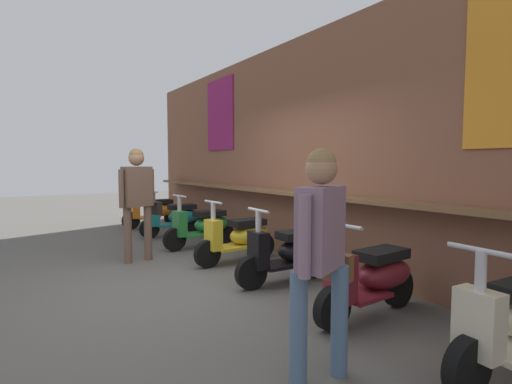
{
  "coord_description": "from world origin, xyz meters",
  "views": [
    {
      "loc": [
        4.37,
        -1.94,
        1.5
      ],
      "look_at": [
        -0.74,
        1.44,
        1.06
      ],
      "focal_mm": 27.05,
      "sensor_mm": 36.0,
      "label": 1
    }
  ],
  "objects_px": {
    "scooter_maroon": "(374,277)",
    "scooter_green": "(204,226)",
    "scooter_orange": "(156,211)",
    "scooter_yellow": "(241,237)",
    "scooter_teal": "(177,217)",
    "shopper_browsing": "(138,192)",
    "scooter_black": "(291,252)",
    "shopper_with_handbag": "(321,243)"
  },
  "relations": [
    {
      "from": "scooter_maroon",
      "to": "shopper_with_handbag",
      "type": "xyz_separation_m",
      "value": [
        0.56,
        -1.23,
        0.58
      ]
    },
    {
      "from": "scooter_orange",
      "to": "scooter_green",
      "type": "distance_m",
      "value": 2.64
    },
    {
      "from": "scooter_maroon",
      "to": "scooter_orange",
      "type": "bearing_deg",
      "value": -92.46
    },
    {
      "from": "scooter_orange",
      "to": "scooter_yellow",
      "type": "xyz_separation_m",
      "value": [
        3.92,
        -0.0,
        0.0
      ]
    },
    {
      "from": "scooter_orange",
      "to": "scooter_green",
      "type": "bearing_deg",
      "value": 90.84
    },
    {
      "from": "scooter_green",
      "to": "scooter_black",
      "type": "relative_size",
      "value": 1.0
    },
    {
      "from": "scooter_yellow",
      "to": "shopper_browsing",
      "type": "height_order",
      "value": "shopper_browsing"
    },
    {
      "from": "scooter_teal",
      "to": "shopper_browsing",
      "type": "distance_m",
      "value": 2.24
    },
    {
      "from": "shopper_with_handbag",
      "to": "shopper_browsing",
      "type": "xyz_separation_m",
      "value": [
        -3.98,
        -0.07,
        0.1
      ]
    },
    {
      "from": "scooter_maroon",
      "to": "scooter_green",
      "type": "bearing_deg",
      "value": -92.46
    },
    {
      "from": "scooter_yellow",
      "to": "scooter_black",
      "type": "height_order",
      "value": "same"
    },
    {
      "from": "scooter_teal",
      "to": "scooter_orange",
      "type": "bearing_deg",
      "value": -87.78
    },
    {
      "from": "scooter_yellow",
      "to": "shopper_browsing",
      "type": "distance_m",
      "value": 1.71
    },
    {
      "from": "scooter_teal",
      "to": "scooter_green",
      "type": "bearing_deg",
      "value": 92.22
    },
    {
      "from": "scooter_maroon",
      "to": "shopper_browsing",
      "type": "xyz_separation_m",
      "value": [
        -3.42,
        -1.3,
        0.68
      ]
    },
    {
      "from": "shopper_browsing",
      "to": "shopper_with_handbag",
      "type": "bearing_deg",
      "value": 167.16
    },
    {
      "from": "shopper_with_handbag",
      "to": "scooter_maroon",
      "type": "bearing_deg",
      "value": -88.25
    },
    {
      "from": "scooter_green",
      "to": "scooter_black",
      "type": "xyz_separation_m",
      "value": [
        2.52,
        0.0,
        0.0
      ]
    },
    {
      "from": "scooter_yellow",
      "to": "scooter_teal",
      "type": "bearing_deg",
      "value": -92.44
    },
    {
      "from": "scooter_orange",
      "to": "shopper_with_handbag",
      "type": "bearing_deg",
      "value": 80.92
    },
    {
      "from": "shopper_browsing",
      "to": "scooter_orange",
      "type": "bearing_deg",
      "value": -36.97
    },
    {
      "from": "scooter_green",
      "to": "shopper_with_handbag",
      "type": "relative_size",
      "value": 0.87
    },
    {
      "from": "scooter_teal",
      "to": "scooter_maroon",
      "type": "height_order",
      "value": "same"
    },
    {
      "from": "scooter_green",
      "to": "scooter_yellow",
      "type": "height_order",
      "value": "same"
    },
    {
      "from": "shopper_with_handbag",
      "to": "scooter_teal",
      "type": "bearing_deg",
      "value": -34.9
    },
    {
      "from": "scooter_black",
      "to": "scooter_maroon",
      "type": "xyz_separation_m",
      "value": [
        1.3,
        0.0,
        0.0
      ]
    },
    {
      "from": "scooter_orange",
      "to": "scooter_maroon",
      "type": "xyz_separation_m",
      "value": [
        6.45,
        -0.0,
        0.0
      ]
    },
    {
      "from": "scooter_black",
      "to": "scooter_orange",
      "type": "bearing_deg",
      "value": -86.54
    },
    {
      "from": "scooter_yellow",
      "to": "scooter_orange",
      "type": "bearing_deg",
      "value": -92.44
    },
    {
      "from": "scooter_green",
      "to": "scooter_black",
      "type": "height_order",
      "value": "same"
    },
    {
      "from": "scooter_teal",
      "to": "shopper_browsing",
      "type": "bearing_deg",
      "value": 54.82
    },
    {
      "from": "scooter_green",
      "to": "scooter_yellow",
      "type": "distance_m",
      "value": 1.29
    },
    {
      "from": "scooter_black",
      "to": "scooter_maroon",
      "type": "relative_size",
      "value": 1.0
    },
    {
      "from": "scooter_orange",
      "to": "scooter_yellow",
      "type": "relative_size",
      "value": 1.0
    },
    {
      "from": "scooter_green",
      "to": "shopper_browsing",
      "type": "height_order",
      "value": "shopper_browsing"
    },
    {
      "from": "scooter_black",
      "to": "scooter_teal",
      "type": "bearing_deg",
      "value": -86.54
    },
    {
      "from": "scooter_teal",
      "to": "scooter_black",
      "type": "height_order",
      "value": "same"
    },
    {
      "from": "scooter_orange",
      "to": "scooter_green",
      "type": "relative_size",
      "value": 1.0
    },
    {
      "from": "scooter_teal",
      "to": "scooter_maroon",
      "type": "relative_size",
      "value": 1.0
    },
    {
      "from": "scooter_black",
      "to": "scooter_maroon",
      "type": "bearing_deg",
      "value": 93.46
    },
    {
      "from": "scooter_teal",
      "to": "scooter_yellow",
      "type": "height_order",
      "value": "same"
    },
    {
      "from": "scooter_green",
      "to": "scooter_maroon",
      "type": "height_order",
      "value": "same"
    }
  ]
}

